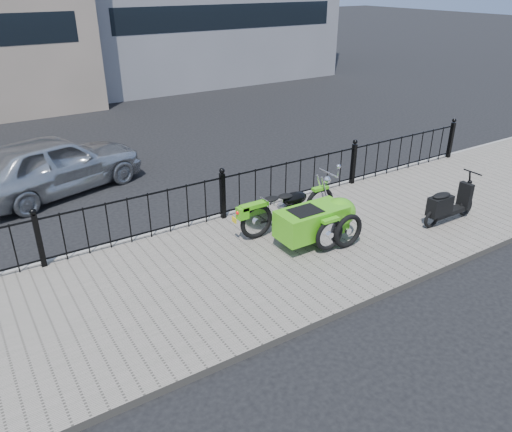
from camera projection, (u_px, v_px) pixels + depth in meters
ground at (258, 249)px, 9.28m from camera, size 120.00×120.00×0.00m
sidewalk at (273, 258)px, 8.87m from camera, size 30.00×3.80×0.12m
curb at (220, 218)px, 10.34m from camera, size 30.00×0.10×0.12m
iron_fence at (223, 197)px, 10.01m from camera, size 14.11×0.11×1.08m
motorcycle_sidecar at (314, 216)px, 9.18m from camera, size 2.28×1.48×0.98m
scooter at (447, 205)px, 9.85m from camera, size 1.42×0.41×0.96m
spare_tire at (348, 231)px, 8.97m from camera, size 0.65×0.11×0.65m
sedan_car at (54, 164)px, 11.42m from camera, size 4.35×2.72×1.38m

